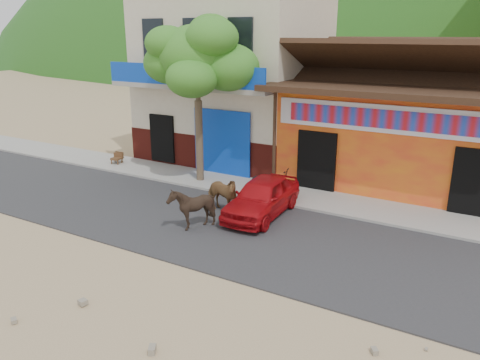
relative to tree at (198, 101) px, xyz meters
The scene contains 12 objects.
ground 8.03m from the tree, 51.58° to the right, with size 120.00×120.00×0.00m, color #9E825B.
road 6.45m from the tree, 35.66° to the right, with size 60.00×5.00×0.04m, color #28282B.
sidewalk 5.53m from the tree, ahead, with size 60.00×2.00×0.12m, color gray.
dance_club 7.93m from the tree, 32.47° to the left, with size 8.00×6.00×3.60m, color orange.
cafe_building 4.31m from the tree, 102.09° to the left, with size 7.00×6.00×7.00m, color beige.
tree is the anchor object (origin of this frame).
cow_tan 4.13m from the tree, 43.85° to the right, with size 0.65×1.42×1.20m, color brown.
cow_dark 5.09m from the tree, 58.56° to the right, with size 1.04×1.16×1.28m, color black.
red_car 4.75m from the tree, 27.32° to the right, with size 1.41×3.49×1.19m, color #B00C12.
scooter 4.02m from the tree, ahead, with size 0.58×1.67×0.88m, color black.
cafe_chair_left 5.11m from the tree, behind, with size 0.38×0.38×0.82m, color #473117, non-canonical shape.
cafe_chair_right 5.09m from the tree, behind, with size 0.41×0.41×0.88m, color #452917, non-canonical shape.
Camera 1 is at (5.18, -8.21, 5.51)m, focal length 35.00 mm.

